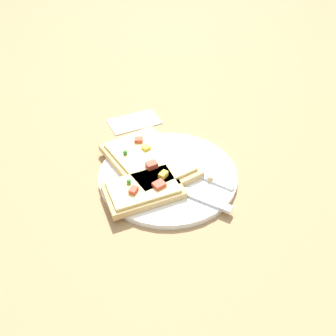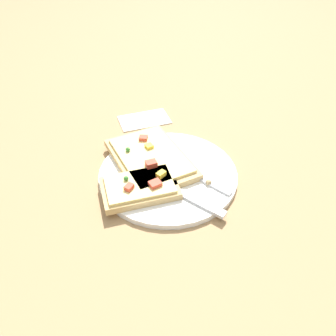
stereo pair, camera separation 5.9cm
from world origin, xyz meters
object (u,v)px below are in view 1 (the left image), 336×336
fork (183,168)px  pizza_slice_corner (143,189)px  knife (184,192)px  pizza_slice_main (149,159)px  napkin (134,121)px  plate (168,174)px

fork → pizza_slice_corner: 0.10m
fork → pizza_slice_corner: size_ratio=1.23×
knife → pizza_slice_main: bearing=-21.7°
pizza_slice_corner → napkin: pizza_slice_corner is taller
fork → pizza_slice_main: (0.06, -0.05, 0.01)m
napkin → plate: bearing=86.7°
fork → pizza_slice_corner: (0.10, 0.03, 0.01)m
pizza_slice_main → pizza_slice_corner: 0.09m
fork → knife: bearing=121.7°
plate → napkin: plate is taller
knife → napkin: knife is taller
plate → pizza_slice_main: (0.02, -0.04, 0.02)m
pizza_slice_main → pizza_slice_corner: same height
pizza_slice_main → napkin: 0.18m
pizza_slice_main → napkin: bearing=160.6°
knife → pizza_slice_main: size_ratio=0.91×
knife → pizza_slice_corner: pizza_slice_corner is taller
fork → plate: bearing=46.6°
fork → knife: (0.03, 0.06, 0.00)m
knife → pizza_slice_main: pizza_slice_main is taller
plate → pizza_slice_corner: (0.07, 0.04, 0.02)m
pizza_slice_corner → napkin: bearing=-104.8°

